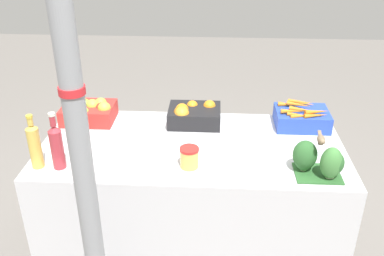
{
  "coord_description": "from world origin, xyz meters",
  "views": [
    {
      "loc": [
        0.12,
        -2.04,
        1.94
      ],
      "look_at": [
        0.0,
        0.0,
        0.88
      ],
      "focal_mm": 40.0,
      "sensor_mm": 36.0,
      "label": 1
    }
  ],
  "objects_px": {
    "juice_bottle_golden": "(35,145)",
    "juice_bottle_ruby": "(57,145)",
    "carrot_crate": "(302,117)",
    "support_pole": "(73,95)",
    "sparrow_bird": "(321,140)",
    "orange_crate": "(193,114)",
    "broccoli_pile": "(317,160)",
    "juice_bottle_cloudy": "(82,147)",
    "pickle_jar": "(189,157)",
    "apple_crate": "(89,111)"
  },
  "relations": [
    {
      "from": "orange_crate",
      "to": "broccoli_pile",
      "type": "distance_m",
      "value": 0.81
    },
    {
      "from": "support_pole",
      "to": "orange_crate",
      "type": "distance_m",
      "value": 1.09
    },
    {
      "from": "support_pole",
      "to": "orange_crate",
      "type": "height_order",
      "value": "support_pole"
    },
    {
      "from": "support_pole",
      "to": "apple_crate",
      "type": "xyz_separation_m",
      "value": [
        -0.24,
        0.9,
        -0.49
      ]
    },
    {
      "from": "broccoli_pile",
      "to": "juice_bottle_ruby",
      "type": "distance_m",
      "value": 1.26
    },
    {
      "from": "broccoli_pile",
      "to": "juice_bottle_golden",
      "type": "bearing_deg",
      "value": -179.65
    },
    {
      "from": "apple_crate",
      "to": "juice_bottle_cloudy",
      "type": "bearing_deg",
      "value": -77.38
    },
    {
      "from": "juice_bottle_ruby",
      "to": "juice_bottle_cloudy",
      "type": "xyz_separation_m",
      "value": [
        0.13,
        -0.0,
        -0.0
      ]
    },
    {
      "from": "juice_bottle_cloudy",
      "to": "sparrow_bird",
      "type": "relative_size",
      "value": 2.06
    },
    {
      "from": "apple_crate",
      "to": "juice_bottle_golden",
      "type": "height_order",
      "value": "juice_bottle_golden"
    },
    {
      "from": "orange_crate",
      "to": "juice_bottle_ruby",
      "type": "bearing_deg",
      "value": -140.56
    },
    {
      "from": "sparrow_bird",
      "to": "pickle_jar",
      "type": "bearing_deg",
      "value": -89.1
    },
    {
      "from": "apple_crate",
      "to": "orange_crate",
      "type": "xyz_separation_m",
      "value": [
        0.63,
        -0.01,
        -0.0
      ]
    },
    {
      "from": "apple_crate",
      "to": "pickle_jar",
      "type": "distance_m",
      "value": 0.81
    },
    {
      "from": "pickle_jar",
      "to": "apple_crate",
      "type": "bearing_deg",
      "value": 142.37
    },
    {
      "from": "pickle_jar",
      "to": "broccoli_pile",
      "type": "bearing_deg",
      "value": -3.17
    },
    {
      "from": "pickle_jar",
      "to": "juice_bottle_cloudy",
      "type": "bearing_deg",
      "value": -175.29
    },
    {
      "from": "carrot_crate",
      "to": "broccoli_pile",
      "type": "height_order",
      "value": "broccoli_pile"
    },
    {
      "from": "carrot_crate",
      "to": "broccoli_pile",
      "type": "relative_size",
      "value": 1.32
    },
    {
      "from": "support_pole",
      "to": "pickle_jar",
      "type": "relative_size",
      "value": 24.91
    },
    {
      "from": "apple_crate",
      "to": "juice_bottle_cloudy",
      "type": "xyz_separation_m",
      "value": [
        0.12,
        -0.53,
        0.06
      ]
    },
    {
      "from": "broccoli_pile",
      "to": "juice_bottle_cloudy",
      "type": "xyz_separation_m",
      "value": [
        -1.14,
        -0.01,
        0.04
      ]
    },
    {
      "from": "juice_bottle_golden",
      "to": "juice_bottle_cloudy",
      "type": "bearing_deg",
      "value": 0.0
    },
    {
      "from": "juice_bottle_ruby",
      "to": "juice_bottle_cloudy",
      "type": "bearing_deg",
      "value": -0.0
    },
    {
      "from": "carrot_crate",
      "to": "sparrow_bird",
      "type": "distance_m",
      "value": 0.55
    },
    {
      "from": "broccoli_pile",
      "to": "support_pole",
      "type": "bearing_deg",
      "value": -159.75
    },
    {
      "from": "apple_crate",
      "to": "juice_bottle_ruby",
      "type": "xyz_separation_m",
      "value": [
        -0.01,
        -0.53,
        0.06
      ]
    },
    {
      "from": "support_pole",
      "to": "orange_crate",
      "type": "relative_size",
      "value": 8.64
    },
    {
      "from": "carrot_crate",
      "to": "broccoli_pile",
      "type": "bearing_deg",
      "value": -92.09
    },
    {
      "from": "carrot_crate",
      "to": "support_pole",
      "type": "bearing_deg",
      "value": -139.07
    },
    {
      "from": "orange_crate",
      "to": "sparrow_bird",
      "type": "xyz_separation_m",
      "value": [
        0.63,
        -0.53,
        0.14
      ]
    },
    {
      "from": "support_pole",
      "to": "sparrow_bird",
      "type": "bearing_deg",
      "value": 19.73
    },
    {
      "from": "pickle_jar",
      "to": "juice_bottle_golden",
      "type": "bearing_deg",
      "value": -176.76
    },
    {
      "from": "orange_crate",
      "to": "pickle_jar",
      "type": "relative_size",
      "value": 2.88
    },
    {
      "from": "pickle_jar",
      "to": "sparrow_bird",
      "type": "height_order",
      "value": "sparrow_bird"
    },
    {
      "from": "carrot_crate",
      "to": "sparrow_bird",
      "type": "bearing_deg",
      "value": -91.75
    },
    {
      "from": "juice_bottle_golden",
      "to": "orange_crate",
      "type": "bearing_deg",
      "value": 35.05
    },
    {
      "from": "sparrow_bird",
      "to": "carrot_crate",
      "type": "bearing_deg",
      "value": -176.84
    },
    {
      "from": "juice_bottle_ruby",
      "to": "carrot_crate",
      "type": "bearing_deg",
      "value": 22.47
    },
    {
      "from": "pickle_jar",
      "to": "carrot_crate",
      "type": "bearing_deg",
      "value": 37.4
    },
    {
      "from": "broccoli_pile",
      "to": "sparrow_bird",
      "type": "height_order",
      "value": "sparrow_bird"
    },
    {
      "from": "apple_crate",
      "to": "sparrow_bird",
      "type": "bearing_deg",
      "value": -23.04
    },
    {
      "from": "juice_bottle_golden",
      "to": "juice_bottle_ruby",
      "type": "height_order",
      "value": "juice_bottle_ruby"
    },
    {
      "from": "orange_crate",
      "to": "pickle_jar",
      "type": "bearing_deg",
      "value": -89.47
    },
    {
      "from": "sparrow_bird",
      "to": "broccoli_pile",
      "type": "bearing_deg",
      "value": -158.06
    },
    {
      "from": "support_pole",
      "to": "juice_bottle_cloudy",
      "type": "distance_m",
      "value": 0.58
    },
    {
      "from": "broccoli_pile",
      "to": "juice_bottle_golden",
      "type": "distance_m",
      "value": 1.37
    },
    {
      "from": "apple_crate",
      "to": "carrot_crate",
      "type": "height_order",
      "value": "apple_crate"
    },
    {
      "from": "carrot_crate",
      "to": "juice_bottle_golden",
      "type": "height_order",
      "value": "juice_bottle_golden"
    },
    {
      "from": "juice_bottle_cloudy",
      "to": "sparrow_bird",
      "type": "xyz_separation_m",
      "value": [
        1.14,
        -0.0,
        0.08
      ]
    }
  ]
}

